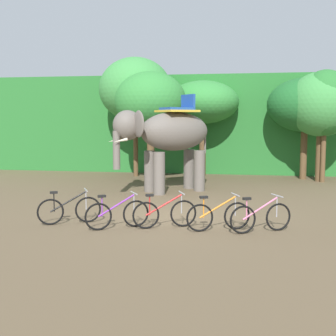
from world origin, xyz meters
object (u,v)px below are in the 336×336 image
Objects in this scene: tree_far_left at (321,105)px; bike_red at (165,213)px; tree_center at (325,103)px; elephant at (167,135)px; tree_far_right at (203,103)px; bike_orange at (218,216)px; bike_purple at (117,214)px; tree_left at (151,102)px; tree_center_left at (135,90)px; tree_right at (305,105)px; bike_pink at (261,217)px; bike_black at (69,210)px.

bike_red is at bearing -118.28° from tree_far_left.
elephant is (-6.41, -3.95, -1.33)m from tree_center.
tree_far_right is 11.71m from bike_orange.
bike_red is at bearing 14.13° from bike_purple.
elephant is (1.27, -2.91, -1.41)m from tree_left.
tree_left is 9.58m from bike_purple.
tree_center_left is at bearing 124.13° from tree_left.
tree_right is 0.95× the size of tree_center.
tree_far_left reaches higher than bike_orange.
tree_far_left is at bearing 57.46° from bike_purple.
bike_red is (1.19, 0.30, 0.00)m from bike_purple.
tree_center_left is 3.67× the size of bike_orange.
bike_pink is at bearing -60.85° from tree_center_left.
tree_far_right is 0.95× the size of tree_far_left.
tree_left reaches higher than bike_orange.
bike_red is (0.94, -5.75, -1.82)m from elephant.
tree_far_right is at bearing 13.88° from tree_center_left.
bike_orange is (-3.97, -10.02, -3.08)m from tree_far_left.
bike_red is (2.22, -8.66, -3.22)m from tree_left.
tree_center is at bearing 7.65° from tree_left.
tree_left reaches higher than tree_right.
elephant is 2.52× the size of bike_black.
tree_right reaches higher than bike_pink.
bike_black is at bearing -92.69° from tree_left.
bike_red is 1.00× the size of bike_orange.
tree_center_left is 3.66× the size of bike_red.
bike_black is 0.96× the size of bike_red.
elephant is at bearing 87.67° from bike_purple.
tree_center is (7.69, 1.03, -0.08)m from tree_left.
tree_far_left is (5.45, -1.13, -0.16)m from tree_far_right.
tree_far_left is 7.69m from elephant.
bike_purple is (1.43, -0.32, 0.00)m from bike_black.
bike_orange is at bearing -67.49° from tree_left.
tree_center reaches higher than tree_right.
bike_purple is (-5.92, -10.90, -3.08)m from tree_right.
tree_far_left reaches higher than tree_right.
bike_orange is at bearing -65.49° from tree_center_left.
bike_pink is at bearing -102.11° from tree_right.
bike_purple is 0.96× the size of bike_pink.
tree_far_right is 11.82m from bike_black.
bike_red is at bearing -75.64° from tree_left.
bike_pink is at bearing -0.77° from bike_black.
tree_right is (8.06, 0.31, -0.79)m from tree_center_left.
tree_center is at bearing 31.60° from elephant.
bike_black is at bearing 178.99° from bike_orange.
tree_left is at bearing -170.23° from tree_far_left.
bike_red is 1.40m from bike_orange.
tree_far_left is at bearing 51.25° from bike_black.
tree_center_left reaches higher than bike_red.
tree_far_left is at bearing 68.40° from bike_orange.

